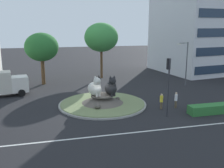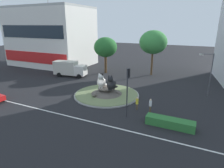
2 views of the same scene
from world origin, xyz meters
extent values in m
plane|color=black|center=(0.00, 0.00, 0.00)|extent=(160.00, 160.00, 0.00)
cube|color=silver|center=(0.00, -8.12, 0.00)|extent=(112.00, 0.20, 0.01)
cylinder|color=gray|center=(0.00, 0.00, 0.09)|extent=(9.80, 9.80, 0.18)
cylinder|color=#707F51|center=(0.00, 0.00, 0.22)|extent=(9.41, 9.41, 0.09)
cone|color=#564F47|center=(0.00, 0.00, 0.73)|extent=(4.64, 4.64, 0.92)
cylinder|color=#564F47|center=(0.00, 0.00, 1.13)|extent=(2.55, 2.55, 0.12)
ellipsoid|color=#564F47|center=(1.80, 0.23, 0.49)|extent=(0.56, 0.50, 0.45)
ellipsoid|color=#564F47|center=(-0.58, 1.58, 0.64)|extent=(0.92, 0.72, 0.74)
ellipsoid|color=#564F47|center=(-0.98, -1.97, 0.53)|extent=(0.66, 0.71, 0.53)
ellipsoid|color=silver|center=(-0.89, 0.02, 1.92)|extent=(1.91, 2.34, 1.47)
cylinder|color=silver|center=(-0.75, -0.35, 2.08)|extent=(1.23, 1.23, 0.92)
sphere|color=silver|center=(-0.70, -0.49, 2.89)|extent=(0.81, 0.81, 0.81)
torus|color=silver|center=(-0.87, 0.91, 1.33)|extent=(1.09, 1.09, 0.18)
cone|color=black|center=(-0.49, -0.41, 3.35)|extent=(0.42, 0.42, 0.33)
cone|color=silver|center=(-0.90, -0.57, 3.35)|extent=(0.42, 0.42, 0.33)
cylinder|color=silver|center=(-0.48, -0.60, 1.37)|extent=(0.26, 0.26, 0.37)
cylinder|color=silver|center=(-0.79, -0.72, 1.37)|extent=(0.26, 0.26, 0.37)
ellipsoid|color=black|center=(0.89, -0.16, 1.90)|extent=(1.50, 2.11, 1.43)
cylinder|color=black|center=(0.94, -0.55, 2.06)|extent=(1.04, 1.04, 0.89)
sphere|color=black|center=(0.96, -0.69, 2.84)|extent=(0.79, 0.79, 0.79)
torus|color=black|center=(1.10, 0.68, 1.33)|extent=(0.89, 0.89, 0.18)
cone|color=black|center=(1.17, -0.67, 3.29)|extent=(0.36, 0.36, 0.32)
cone|color=black|center=(0.75, -0.72, 3.29)|extent=(0.36, 0.36, 0.32)
cylinder|color=black|center=(1.14, -0.85, 1.36)|extent=(0.25, 0.25, 0.36)
cylinder|color=black|center=(0.82, -0.89, 1.36)|extent=(0.25, 0.25, 0.36)
cylinder|color=#2D2D33|center=(5.30, -5.32, 2.86)|extent=(0.14, 0.14, 5.72)
cube|color=black|center=(5.31, -5.10, 5.19)|extent=(0.33, 0.26, 1.05)
sphere|color=#360606|center=(5.32, -5.02, 5.51)|extent=(0.18, 0.18, 0.18)
sphere|color=#392706|center=(5.32, -5.02, 5.19)|extent=(0.18, 0.18, 0.18)
sphere|color=green|center=(5.32, -5.02, 4.88)|extent=(0.18, 0.18, 0.18)
cube|color=silver|center=(24.99, 17.50, 12.13)|extent=(20.78, 16.65, 24.26)
cube|color=#2D7033|center=(10.21, -5.45, 0.45)|extent=(4.99, 1.20, 0.90)
cylinder|color=brown|center=(-6.50, 12.36, 1.82)|extent=(0.55, 0.55, 3.64)
ellipsoid|color=#286B2D|center=(-6.50, 12.36, 5.62)|extent=(4.94, 4.94, 4.20)
cylinder|color=brown|center=(3.05, 14.97, 2.29)|extent=(0.40, 0.40, 4.57)
ellipsoid|color=#3D8E42|center=(3.05, 14.97, 6.81)|extent=(5.59, 5.59, 4.75)
cylinder|color=#4C4C51|center=(13.83, 6.12, 3.19)|extent=(0.16, 0.16, 6.38)
cylinder|color=#4C4C51|center=(13.04, 5.92, 6.28)|extent=(1.61, 0.49, 0.10)
cube|color=silver|center=(12.24, 5.73, 6.18)|extent=(0.50, 0.24, 0.16)
cylinder|color=brown|center=(7.46, -2.98, 0.41)|extent=(0.24, 0.24, 0.81)
cylinder|color=silver|center=(7.46, -2.98, 1.17)|extent=(0.32, 0.32, 0.71)
sphere|color=beige|center=(7.46, -2.98, 1.64)|extent=(0.23, 0.23, 0.23)
cylinder|color=brown|center=(5.77, -2.96, 0.39)|extent=(0.26, 0.26, 0.78)
cylinder|color=yellow|center=(5.77, -2.96, 1.12)|extent=(0.34, 0.34, 0.68)
sphere|color=beige|center=(5.77, -2.96, 1.57)|extent=(0.22, 0.22, 0.22)
cube|color=silver|center=(-9.37, 6.95, 1.42)|extent=(2.34, 2.49, 1.94)
cylinder|color=black|center=(-9.49, 8.04, 0.45)|extent=(0.94, 0.45, 0.90)
cylinder|color=black|center=(-9.12, 5.89, 0.45)|extent=(0.94, 0.45, 0.90)
camera|label=1|loc=(-5.72, -27.02, 8.76)|focal=41.11mm
camera|label=2|loc=(12.34, -24.08, 10.29)|focal=30.52mm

